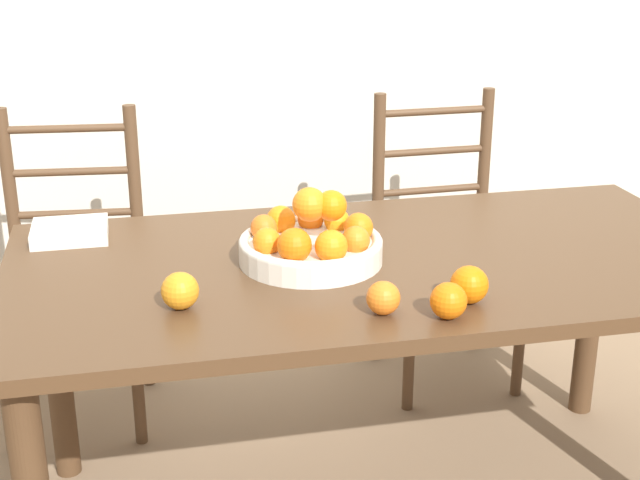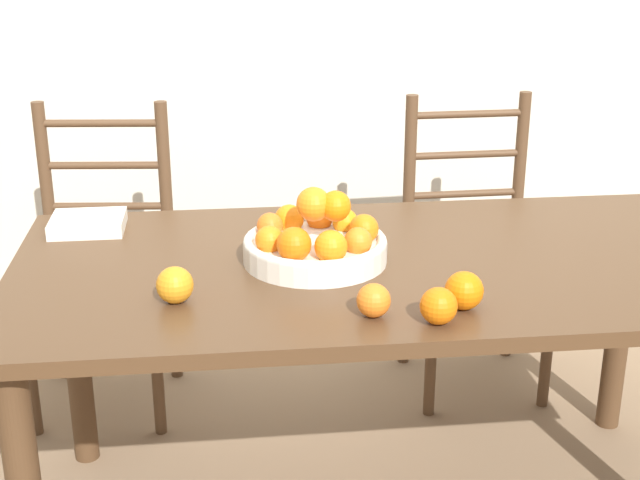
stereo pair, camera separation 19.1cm
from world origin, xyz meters
The scene contains 9 objects.
dining_table centered at (0.00, 0.00, 0.64)m, with size 1.75×0.88×0.73m.
fruit_bowl centered at (-0.16, 0.01, 0.78)m, with size 0.34×0.34×0.19m.
orange_loose_0 centered at (0.05, -0.36, 0.76)m, with size 0.08×0.08×0.08m.
orange_loose_1 centered at (-0.07, -0.31, 0.76)m, with size 0.07×0.07×0.07m.
orange_loose_2 centered at (-0.48, -0.19, 0.77)m, with size 0.08×0.08×0.08m.
orange_loose_3 centered at (0.12, -0.29, 0.77)m, with size 0.08×0.08×0.08m.
chair_left centered at (-0.76, 0.71, 0.47)m, with size 0.46×0.44×0.96m.
chair_right centered at (0.44, 0.71, 0.47)m, with size 0.43×0.41×0.96m.
book_stack centered at (-0.72, 0.30, 0.74)m, with size 0.19×0.16×0.04m.
Camera 1 is at (-0.56, -1.91, 1.50)m, focal length 50.00 mm.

